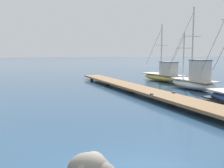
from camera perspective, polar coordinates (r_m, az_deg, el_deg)
floating_dock at (r=19.68m, az=4.62°, el=-0.65°), size 2.07×21.84×0.53m
fishing_boat_0 at (r=27.30m, az=11.68°, el=1.95°), size 2.50×6.28×6.02m
fishing_boat_2 at (r=21.75m, az=18.25°, el=0.80°), size 1.95×5.87×6.71m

